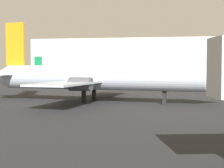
# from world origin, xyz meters

# --- Properties ---
(airplane_on_taxiway) EXTENTS (34.96, 25.88, 11.11)m
(airplane_on_taxiway) POSITION_xyz_m (-8.39, 35.25, 3.30)
(airplane_on_taxiway) COLOR #B2BCCC
(airplane_on_taxiway) RESTS_ON ground_plane
(airplane_far_right) EXTENTS (29.62, 17.59, 7.87)m
(airplane_far_right) POSITION_xyz_m (-26.26, 82.56, 2.85)
(airplane_far_right) COLOR white
(airplane_far_right) RESTS_ON ground_plane
(terminal_building) EXTENTS (69.55, 26.92, 14.17)m
(terminal_building) POSITION_xyz_m (-10.08, 111.13, 7.08)
(terminal_building) COLOR beige
(terminal_building) RESTS_ON ground_plane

